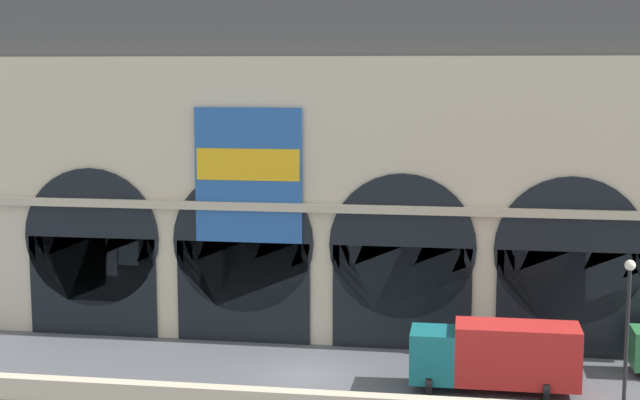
# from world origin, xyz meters

# --- Properties ---
(ground_plane) EXTENTS (200.00, 200.00, 0.00)m
(ground_plane) POSITION_xyz_m (0.00, 0.00, 0.00)
(ground_plane) COLOR #54565B
(station_building) EXTENTS (43.60, 5.57, 19.43)m
(station_building) POSITION_xyz_m (0.02, 7.59, 9.42)
(station_building) COLOR beige
(station_building) RESTS_ON ground
(box_truck_mideast) EXTENTS (7.50, 2.91, 3.12)m
(box_truck_mideast) POSITION_xyz_m (8.88, -0.85, 1.70)
(box_truck_mideast) COLOR #19727A
(box_truck_mideast) RESTS_ON ground
(street_lamp_quayside) EXTENTS (0.44, 0.44, 6.90)m
(street_lamp_quayside) POSITION_xyz_m (13.90, -4.23, 4.41)
(street_lamp_quayside) COLOR black
(street_lamp_quayside) RESTS_ON ground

